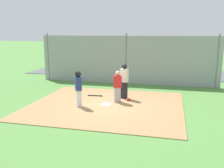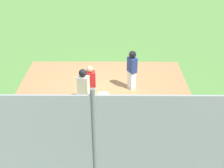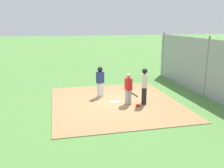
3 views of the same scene
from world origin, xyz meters
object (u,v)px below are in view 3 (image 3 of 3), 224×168
object	(u,v)px
catcher	(128,88)
baseball_bat	(135,95)
runner	(100,80)
umpire	(144,85)
home_plate	(115,102)
catcher_mask	(138,105)

from	to	relation	value
catcher	baseball_bat	bearing A→B (deg)	-127.16
runner	baseball_bat	distance (m)	2.17
catcher	runner	world-z (taller)	runner
umpire	runner	size ratio (longest dim) A/B	1.09
home_plate	catcher	world-z (taller)	catcher
home_plate	baseball_bat	size ratio (longest dim) A/B	0.54
umpire	catcher	bearing A→B (deg)	2.33
umpire	runner	bearing A→B (deg)	-28.01
home_plate	catcher	distance (m)	1.08
catcher	catcher_mask	world-z (taller)	catcher
home_plate	umpire	bearing A→B (deg)	-114.58
catcher_mask	baseball_bat	bearing A→B (deg)	-13.62
home_plate	catcher	bearing A→B (deg)	-127.45
runner	catcher	bearing A→B (deg)	4.02
catcher_mask	runner	bearing A→B (deg)	35.20
baseball_bat	catcher_mask	size ratio (longest dim) A/B	3.36
catcher	runner	distance (m)	1.98
runner	baseball_bat	bearing A→B (deg)	53.45
catcher	baseball_bat	size ratio (longest dim) A/B	1.95
umpire	runner	xyz separation A→B (m)	(1.79, 1.91, -0.01)
baseball_bat	runner	bearing A→B (deg)	79.40
umpire	baseball_bat	world-z (taller)	umpire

